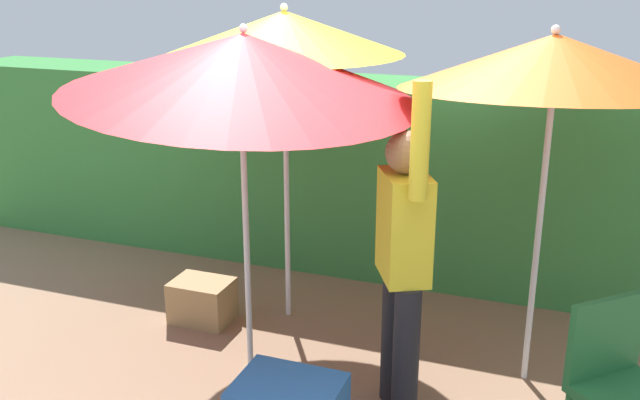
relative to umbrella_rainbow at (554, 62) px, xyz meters
name	(u,v)px	position (x,y,z in m)	size (l,w,h in m)	color
ground_plane	(302,395)	(-1.19, -0.64, -1.89)	(24.00, 24.00, 0.00)	#937056
hedge_row	(393,178)	(-1.19, 1.34, -1.12)	(8.00, 0.70, 1.54)	#38843D
umbrella_rainbow	(554,62)	(0.00, 0.00, 0.00)	(1.65, 1.66, 2.10)	silver
umbrella_orange	(284,33)	(-1.65, 0.27, 0.08)	(1.54, 1.54, 2.16)	silver
umbrella_yellow	(243,65)	(-1.59, -0.46, -0.03)	(2.00, 1.98, 2.15)	silver
person_vendor	(403,256)	(-0.63, -0.60, -0.96)	(0.36, 0.53, 1.88)	black
chair_plastic	(622,383)	(0.47, -0.74, -1.38)	(0.62, 0.62, 0.89)	#236633
crate_cardboard	(202,301)	(-2.18, -0.02, -1.74)	(0.41, 0.31, 0.30)	#9E7A4C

